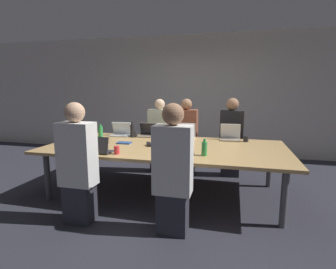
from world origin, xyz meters
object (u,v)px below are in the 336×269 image
at_px(person_far_right, 231,138).
at_px(cup_far_left, 135,134).
at_px(person_far_center, 186,137).
at_px(cup_far_right, 246,139).
at_px(bottle_near_midright, 204,148).
at_px(laptop_far_center, 186,134).
at_px(bottle_far_left, 101,131).
at_px(laptop_near_midright, 180,152).
at_px(laptop_far_midleft, 149,133).
at_px(person_near_left, 78,165).
at_px(person_far_midleft, 160,137).
at_px(bottle_far_midleft, 132,131).
at_px(laptop_far_right, 230,135).
at_px(cup_near_left, 117,150).
at_px(stapler, 149,144).
at_px(person_near_midright, 173,171).
at_px(cup_far_midleft, 133,134).
at_px(laptop_far_left, 121,132).
at_px(laptop_near_left, 97,148).

bearing_deg(person_far_right, cup_far_left, -162.18).
relative_size(person_far_center, cup_far_right, 14.86).
xyz_separation_m(bottle_near_midright, person_far_center, (-0.50, 1.52, -0.15)).
bearing_deg(laptop_far_center, bottle_far_left, -171.68).
distance_m(laptop_near_midright, cup_far_left, 1.56).
bearing_deg(laptop_far_midleft, person_near_left, -99.34).
height_order(laptop_near_midright, cup_far_right, laptop_near_midright).
bearing_deg(person_far_midleft, cup_far_right, -15.20).
distance_m(person_far_midleft, cup_far_left, 0.56).
bearing_deg(bottle_far_midleft, laptop_far_right, 5.69).
height_order(laptop_near_midright, laptop_far_right, laptop_far_right).
bearing_deg(bottle_near_midright, cup_near_left, -169.80).
relative_size(bottle_far_left, cup_far_right, 2.37).
bearing_deg(bottle_far_midleft, cup_near_left, -77.79).
xyz_separation_m(laptop_far_center, person_far_right, (0.74, 0.44, -0.12)).
relative_size(laptop_near_midright, stapler, 2.07).
xyz_separation_m(laptop_far_right, person_far_right, (0.01, 0.39, -0.12)).
height_order(person_near_left, cup_near_left, person_near_left).
bearing_deg(person_far_center, person_near_midright, -83.55).
distance_m(bottle_near_midright, person_near_left, 1.52).
distance_m(person_near_midright, person_far_midleft, 2.18).
relative_size(cup_far_midleft, stapler, 0.64).
distance_m(laptop_far_midleft, laptop_far_left, 0.51).
xyz_separation_m(bottle_far_midleft, stapler, (0.50, -0.61, -0.09)).
distance_m(laptop_far_midleft, stapler, 0.78).
relative_size(bottle_far_left, laptop_near_left, 0.60).
xyz_separation_m(cup_far_midleft, cup_near_left, (0.27, -1.22, 0.01)).
height_order(bottle_far_midleft, person_far_center, person_far_center).
bearing_deg(bottle_far_midleft, cup_far_right, 1.97).
distance_m(laptop_far_left, laptop_near_left, 1.29).
relative_size(person_far_midleft, laptop_far_left, 3.83).
bearing_deg(laptop_far_right, laptop_far_left, -177.68).
xyz_separation_m(laptop_near_midright, bottle_far_left, (-1.62, 1.03, 0.03)).
distance_m(cup_far_midleft, laptop_far_right, 1.65).
relative_size(laptop_far_midleft, stapler, 2.44).
xyz_separation_m(person_far_midleft, person_near_left, (-0.38, -2.09, 0.03)).
bearing_deg(person_far_right, bottle_near_midright, -101.45).
bearing_deg(person_near_left, laptop_near_left, -91.98).
distance_m(laptop_far_midleft, cup_far_midleft, 0.29).
bearing_deg(cup_near_left, bottle_far_midleft, 102.21).
relative_size(cup_far_midleft, person_far_right, 0.07).
height_order(person_far_midleft, cup_near_left, person_far_midleft).
relative_size(cup_far_left, stapler, 0.68).
height_order(bottle_near_midright, cup_far_midleft, bottle_near_midright).
bearing_deg(laptop_near_left, laptop_far_left, -79.64).
bearing_deg(bottle_far_left, cup_far_right, 3.79).
bearing_deg(laptop_far_left, stapler, -42.77).
relative_size(laptop_far_midleft, cup_far_right, 3.93).
bearing_deg(bottle_near_midright, laptop_far_midleft, 134.34).
bearing_deg(bottle_near_midright, person_near_left, -155.05).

